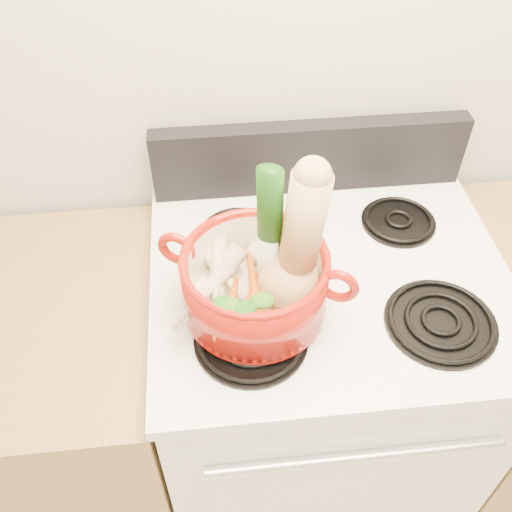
{
  "coord_description": "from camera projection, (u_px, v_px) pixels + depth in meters",
  "views": [
    {
      "loc": [
        -0.25,
        0.59,
        1.86
      ],
      "look_at": [
        -0.17,
        1.29,
        1.13
      ],
      "focal_mm": 40.0,
      "sensor_mm": 36.0,
      "label": 1
    }
  ],
  "objects": [
    {
      "name": "wall_back",
      "position": [
        314.0,
        44.0,
        1.23
      ],
      "size": [
        3.5,
        0.02,
        2.6
      ],
      "primitive_type": "cube",
      "color": "beige",
      "rests_on": "floor"
    },
    {
      "name": "stove_body",
      "position": [
        314.0,
        391.0,
        1.59
      ],
      "size": [
        0.76,
        0.65,
        0.92
      ],
      "primitive_type": "cube",
      "color": "silver",
      "rests_on": "floor"
    },
    {
      "name": "cooktop",
      "position": [
        330.0,
        277.0,
        1.25
      ],
      "size": [
        0.78,
        0.67,
        0.03
      ],
      "primitive_type": "cube",
      "color": "silver",
      "rests_on": "stove_body"
    },
    {
      "name": "control_backsplash",
      "position": [
        310.0,
        157.0,
        1.38
      ],
      "size": [
        0.76,
        0.05,
        0.18
      ],
      "primitive_type": "cube",
      "color": "black",
      "rests_on": "cooktop"
    },
    {
      "name": "oven_handle",
      "position": [
        357.0,
        457.0,
        1.12
      ],
      "size": [
        0.6,
        0.02,
        0.02
      ],
      "primitive_type": "cylinder",
      "rotation": [
        0.0,
        1.57,
        0.0
      ],
      "color": "silver",
      "rests_on": "stove_body"
    },
    {
      "name": "burner_front_left",
      "position": [
        251.0,
        338.0,
        1.1
      ],
      "size": [
        0.22,
        0.22,
        0.02
      ],
      "primitive_type": "cylinder",
      "color": "black",
      "rests_on": "cooktop"
    },
    {
      "name": "burner_front_right",
      "position": [
        441.0,
        321.0,
        1.13
      ],
      "size": [
        0.22,
        0.22,
        0.02
      ],
      "primitive_type": "cylinder",
      "color": "black",
      "rests_on": "cooktop"
    },
    {
      "name": "burner_back_left",
      "position": [
        238.0,
        232.0,
        1.31
      ],
      "size": [
        0.17,
        0.17,
        0.02
      ],
      "primitive_type": "cylinder",
      "color": "black",
      "rests_on": "cooktop"
    },
    {
      "name": "burner_back_right",
      "position": [
        399.0,
        220.0,
        1.34
      ],
      "size": [
        0.17,
        0.17,
        0.02
      ],
      "primitive_type": "cylinder",
      "color": "black",
      "rests_on": "cooktop"
    },
    {
      "name": "dutch_oven",
      "position": [
        255.0,
        283.0,
        1.1
      ],
      "size": [
        0.37,
        0.37,
        0.14
      ],
      "primitive_type": "cylinder",
      "rotation": [
        0.0,
        0.0,
        -0.41
      ],
      "color": "maroon",
      "rests_on": "burner_front_left"
    },
    {
      "name": "pot_handle_left",
      "position": [
        177.0,
        248.0,
        1.1
      ],
      "size": [
        0.08,
        0.05,
        0.08
      ],
      "primitive_type": "torus",
      "rotation": [
        1.57,
        0.0,
        -0.41
      ],
      "color": "maroon",
      "rests_on": "dutch_oven"
    },
    {
      "name": "pot_handle_right",
      "position": [
        338.0,
        286.0,
        1.03
      ],
      "size": [
        0.08,
        0.05,
        0.08
      ],
      "primitive_type": "torus",
      "rotation": [
        1.57,
        0.0,
        -0.41
      ],
      "color": "maroon",
      "rests_on": "dutch_oven"
    },
    {
      "name": "squash",
      "position": [
        302.0,
        242.0,
        1.02
      ],
      "size": [
        0.16,
        0.13,
        0.31
      ],
      "primitive_type": null,
      "rotation": [
        0.0,
        0.07,
        -0.07
      ],
      "color": "tan",
      "rests_on": "dutch_oven"
    },
    {
      "name": "leek",
      "position": [
        269.0,
        231.0,
        1.03
      ],
      "size": [
        0.07,
        0.08,
        0.31
      ],
      "primitive_type": "cylinder",
      "rotation": [
        0.05,
        0.0,
        -0.41
      ],
      "color": "silver",
      "rests_on": "dutch_oven"
    },
    {
      "name": "ginger",
      "position": [
        266.0,
        250.0,
        1.19
      ],
      "size": [
        0.1,
        0.09,
        0.05
      ],
      "primitive_type": "ellipsoid",
      "rotation": [
        0.0,
        0.0,
        0.38
      ],
      "color": "#D3B581",
      "rests_on": "dutch_oven"
    },
    {
      "name": "parsnip_0",
      "position": [
        218.0,
        279.0,
        1.13
      ],
      "size": [
        0.04,
        0.23,
        0.06
      ],
      "primitive_type": "cone",
      "rotation": [
        1.66,
        0.0,
        -0.0
      ],
      "color": "beige",
      "rests_on": "dutch_oven"
    },
    {
      "name": "parsnip_1",
      "position": [
        208.0,
        288.0,
        1.1
      ],
      "size": [
        0.17,
        0.2,
        0.06
      ],
      "primitive_type": "cone",
      "rotation": [
        1.66,
        0.0,
        -0.66
      ],
      "color": "beige",
      "rests_on": "dutch_oven"
    },
    {
      "name": "parsnip_2",
      "position": [
        221.0,
        269.0,
        1.13
      ],
      "size": [
        0.12,
        0.18,
        0.06
      ],
      "primitive_type": "cone",
      "rotation": [
        1.66,
        0.0,
        0.49
      ],
      "color": "beige",
      "rests_on": "dutch_oven"
    },
    {
      "name": "parsnip_3",
      "position": [
        201.0,
        295.0,
        1.08
      ],
      "size": [
        0.15,
        0.15,
        0.05
      ],
      "primitive_type": "cone",
      "rotation": [
        1.66,
        0.0,
        -0.76
      ],
      "color": "beige",
      "rests_on": "dutch_oven"
    },
    {
      "name": "parsnip_4",
      "position": [
        218.0,
        264.0,
        1.12
      ],
      "size": [
        0.07,
        0.21,
        0.06
      ],
      "primitive_type": "cone",
      "rotation": [
        1.66,
        0.0,
        -0.12
      ],
      "color": "beige",
      "rests_on": "dutch_oven"
    },
    {
      "name": "carrot_0",
      "position": [
        250.0,
        308.0,
        1.09
      ],
      "size": [
        0.07,
        0.18,
        0.05
      ],
      "primitive_type": "cone",
      "rotation": [
        1.66,
        0.0,
        -0.23
      ],
      "color": "#D0600A",
      "rests_on": "dutch_oven"
    },
    {
      "name": "carrot_1",
      "position": [
        230.0,
        308.0,
        1.07
      ],
      "size": [
        0.07,
        0.15,
        0.04
      ],
      "primitive_type": "cone",
      "rotation": [
        1.66,
        0.0,
        -0.29
      ],
      "color": "#C9590A",
      "rests_on": "dutch_oven"
    },
    {
      "name": "carrot_2",
      "position": [
        255.0,
        290.0,
        1.1
      ],
      "size": [
        0.04,
        0.18,
        0.05
      ],
      "primitive_type": "cone",
      "rotation": [
        1.66,
        0.0,
        0.04
      ],
      "color": "#D6600A",
      "rests_on": "dutch_oven"
    },
    {
      "name": "carrot_3",
      "position": [
        244.0,
        310.0,
        1.06
      ],
      "size": [
        0.09,
        0.14,
        0.04
      ],
      "primitive_type": "cone",
      "rotation": [
        1.66,
        0.0,
        -0.49
      ],
      "color": "#CD3C0A",
      "rests_on": "dutch_oven"
    }
  ]
}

